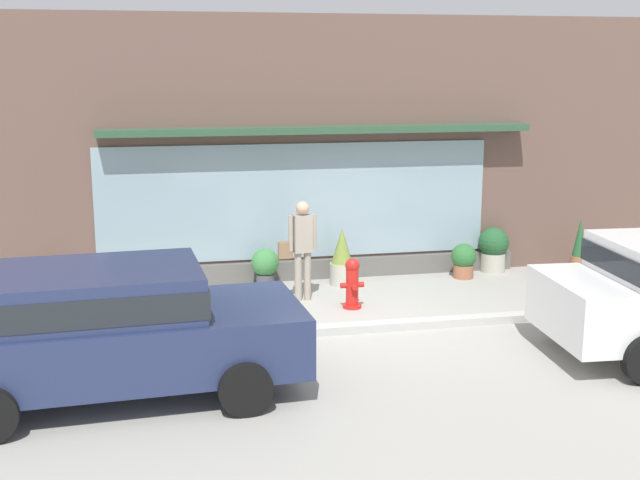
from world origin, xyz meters
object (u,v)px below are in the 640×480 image
at_px(fire_hydrant, 352,283).
at_px(potted_plant_window_right, 579,246).
at_px(potted_plant_near_hydrant, 265,266).
at_px(potted_plant_doorstep, 464,260).
at_px(potted_plant_low_front, 46,284).
at_px(pedestrian_with_handbag, 301,243).
at_px(parked_car_navy, 109,325).
at_px(potted_plant_window_left, 342,258).
at_px(potted_plant_by_entrance, 493,248).

relative_size(fire_hydrant, potted_plant_window_right, 0.80).
height_order(potted_plant_near_hydrant, potted_plant_doorstep, potted_plant_near_hydrant).
relative_size(potted_plant_doorstep, potted_plant_window_right, 0.62).
relative_size(potted_plant_window_right, potted_plant_low_front, 1.80).
xyz_separation_m(potted_plant_window_right, potted_plant_low_front, (-9.72, 0.01, -0.20)).
xyz_separation_m(pedestrian_with_handbag, parked_car_navy, (-2.95, -3.56, -0.08)).
xyz_separation_m(potted_plant_near_hydrant, potted_plant_window_left, (1.37, -0.11, 0.10)).
height_order(parked_car_navy, potted_plant_by_entrance, parked_car_navy).
bearing_deg(potted_plant_by_entrance, potted_plant_low_front, -177.51).
distance_m(pedestrian_with_handbag, potted_plant_near_hydrant, 1.22).
relative_size(potted_plant_by_entrance, potted_plant_window_right, 0.83).
xyz_separation_m(potted_plant_window_left, potted_plant_window_right, (4.64, -0.02, 0.00)).
height_order(potted_plant_by_entrance, potted_plant_window_left, potted_plant_window_left).
bearing_deg(potted_plant_doorstep, potted_plant_window_left, 179.94).
bearing_deg(parked_car_navy, potted_plant_low_front, 102.53).
relative_size(parked_car_navy, potted_plant_window_right, 4.31).
bearing_deg(potted_plant_near_hydrant, potted_plant_low_front, -178.17).
distance_m(fire_hydrant, potted_plant_by_entrance, 3.68).
bearing_deg(potted_plant_by_entrance, fire_hydrant, -150.91).
bearing_deg(potted_plant_window_right, potted_plant_window_left, 179.74).
bearing_deg(parked_car_navy, potted_plant_window_left, 45.61).
xyz_separation_m(parked_car_navy, potted_plant_window_right, (8.48, 4.38, -0.40)).
bearing_deg(potted_plant_near_hydrant, pedestrian_with_handbag, -63.37).
xyz_separation_m(fire_hydrant, potted_plant_by_entrance, (3.22, 1.79, 0.05)).
bearing_deg(fire_hydrant, potted_plant_window_right, 16.51).
relative_size(potted_plant_near_hydrant, potted_plant_doorstep, 1.08).
distance_m(pedestrian_with_handbag, potted_plant_window_right, 5.61).
distance_m(potted_plant_near_hydrant, potted_plant_low_front, 3.72).
relative_size(fire_hydrant, potted_plant_doorstep, 1.28).
bearing_deg(potted_plant_low_front, potted_plant_by_entrance, 2.49).
distance_m(potted_plant_near_hydrant, potted_plant_window_right, 6.01).
bearing_deg(potted_plant_low_front, pedestrian_with_handbag, -11.27).
height_order(pedestrian_with_handbag, potted_plant_near_hydrant, pedestrian_with_handbag).
height_order(fire_hydrant, potted_plant_window_right, potted_plant_window_right).
xyz_separation_m(fire_hydrant, potted_plant_window_right, (4.80, 1.42, 0.08)).
distance_m(fire_hydrant, potted_plant_window_right, 5.01).
distance_m(pedestrian_with_handbag, potted_plant_doorstep, 3.38).
distance_m(pedestrian_with_handbag, potted_plant_by_entrance, 4.15).
distance_m(fire_hydrant, potted_plant_doorstep, 2.87).
relative_size(fire_hydrant, potted_plant_near_hydrant, 1.19).
bearing_deg(potted_plant_low_front, fire_hydrant, -16.28).
height_order(potted_plant_near_hydrant, potted_plant_window_left, potted_plant_window_left).
height_order(fire_hydrant, potted_plant_near_hydrant, fire_hydrant).
bearing_deg(potted_plant_by_entrance, potted_plant_doorstep, -154.59).
xyz_separation_m(fire_hydrant, pedestrian_with_handbag, (-0.73, 0.60, 0.57)).
bearing_deg(potted_plant_doorstep, fire_hydrant, -149.87).
bearing_deg(potted_plant_doorstep, parked_car_navy, -144.48).
relative_size(potted_plant_near_hydrant, potted_plant_by_entrance, 0.82).
distance_m(fire_hydrant, potted_plant_near_hydrant, 1.97).
relative_size(potted_plant_near_hydrant, potted_plant_window_right, 0.67).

